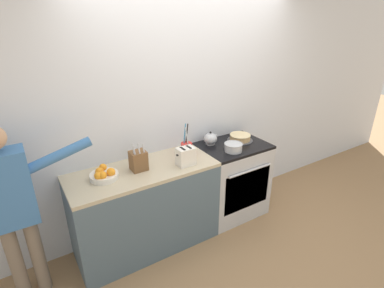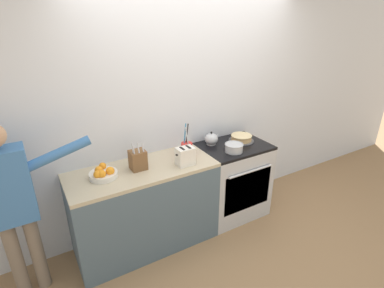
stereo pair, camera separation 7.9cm
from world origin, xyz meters
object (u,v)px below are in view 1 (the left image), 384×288
at_px(tea_kettle, 210,139).
at_px(knife_block, 138,160).
at_px(mixing_bowl, 233,147).
at_px(person_baker, 13,204).
at_px(stove_range, 231,179).
at_px(toaster, 186,156).
at_px(fruit_bowl, 104,175).
at_px(utensil_crock, 187,148).
at_px(layer_cake, 240,138).

bearing_deg(tea_kettle, knife_block, -171.46).
xyz_separation_m(mixing_bowl, person_baker, (-2.08, 0.11, -0.02)).
bearing_deg(mixing_bowl, tea_kettle, 108.55).
bearing_deg(knife_block, stove_range, -0.92).
xyz_separation_m(toaster, person_baker, (-1.48, 0.11, -0.06)).
relative_size(knife_block, person_baker, 0.18).
distance_m(stove_range, fruit_bowl, 1.55).
xyz_separation_m(utensil_crock, toaster, (-0.13, -0.19, 0.02)).
distance_m(utensil_crock, fruit_bowl, 0.89).
bearing_deg(mixing_bowl, toaster, -179.89).
height_order(layer_cake, fruit_bowl, fruit_bowl).
bearing_deg(fruit_bowl, person_baker, -176.29).
bearing_deg(tea_kettle, person_baker, -174.69).
height_order(tea_kettle, knife_block, knife_block).
height_order(utensil_crock, toaster, utensil_crock).
bearing_deg(layer_cake, toaster, -167.49).
bearing_deg(toaster, stove_range, 10.68).
height_order(knife_block, toaster, knife_block).
distance_m(stove_range, mixing_bowl, 0.52).
relative_size(layer_cake, mixing_bowl, 1.46).
bearing_deg(layer_cake, mixing_bowl, -143.56).
distance_m(knife_block, fruit_bowl, 0.34).
bearing_deg(fruit_bowl, tea_kettle, 6.22).
relative_size(stove_range, layer_cake, 3.06).
relative_size(tea_kettle, mixing_bowl, 0.92).
bearing_deg(toaster, utensil_crock, 57.02).
bearing_deg(fruit_bowl, layer_cake, 1.27).
distance_m(mixing_bowl, toaster, 0.60).
relative_size(mixing_bowl, toaster, 1.07).
height_order(stove_range, tea_kettle, tea_kettle).
distance_m(layer_cake, tea_kettle, 0.37).
relative_size(knife_block, toaster, 1.48).
bearing_deg(toaster, fruit_bowl, 168.66).
bearing_deg(mixing_bowl, utensil_crock, 157.84).
bearing_deg(knife_block, tea_kettle, 8.54).
bearing_deg(utensil_crock, knife_block, -175.65).
bearing_deg(person_baker, utensil_crock, 14.25).
distance_m(stove_range, knife_block, 1.26).
xyz_separation_m(stove_range, person_baker, (-2.19, -0.03, 0.48)).
height_order(layer_cake, toaster, toaster).
xyz_separation_m(layer_cake, fruit_bowl, (-1.61, -0.04, 0.01)).
bearing_deg(utensil_crock, tea_kettle, 14.57).
distance_m(tea_kettle, fruit_bowl, 1.27).
distance_m(mixing_bowl, person_baker, 2.08).
height_order(mixing_bowl, person_baker, person_baker).
relative_size(utensil_crock, fruit_bowl, 1.32).
bearing_deg(utensil_crock, toaster, -122.98).
relative_size(knife_block, fruit_bowl, 1.10).
height_order(stove_range, toaster, toaster).
distance_m(tea_kettle, person_baker, 1.99).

